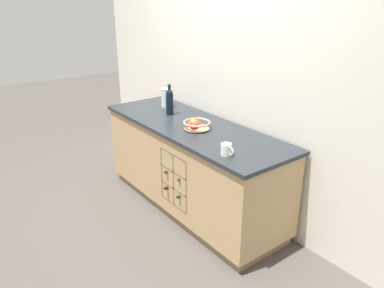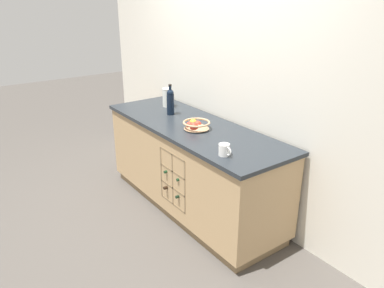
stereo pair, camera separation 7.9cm
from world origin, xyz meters
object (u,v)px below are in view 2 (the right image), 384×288
at_px(fruit_bowl, 196,125).
at_px(ceramic_mug, 224,150).
at_px(standing_wine_bottle, 170,101).
at_px(white_pitcher, 167,97).

relative_size(fruit_bowl, ceramic_mug, 2.04).
xyz_separation_m(ceramic_mug, standing_wine_bottle, (-1.12, 0.23, 0.09)).
xyz_separation_m(fruit_bowl, standing_wine_bottle, (-0.52, 0.06, 0.09)).
bearing_deg(white_pitcher, standing_wine_bottle, -26.07).
distance_m(white_pitcher, standing_wine_bottle, 0.29).
relative_size(white_pitcher, ceramic_mug, 1.65).
bearing_deg(standing_wine_bottle, fruit_bowl, -6.74).
relative_size(fruit_bowl, white_pitcher, 1.24).
bearing_deg(white_pitcher, fruit_bowl, -13.62).
relative_size(fruit_bowl, standing_wine_bottle, 0.80).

